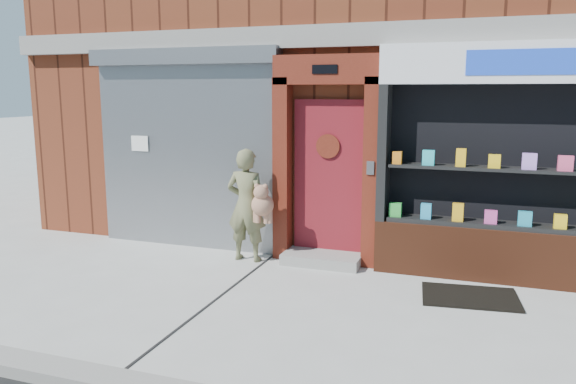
% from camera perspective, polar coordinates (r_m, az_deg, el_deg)
% --- Properties ---
extents(ground, '(80.00, 80.00, 0.00)m').
position_cam_1_polar(ground, '(6.30, 5.89, -12.37)').
color(ground, '#9E9E99').
rests_on(ground, ground).
extents(building, '(12.00, 8.16, 8.00)m').
position_cam_1_polar(building, '(11.84, 13.39, 17.67)').
color(building, '#5E2615').
rests_on(building, ground).
extents(shutter_bay, '(3.10, 0.30, 3.04)m').
position_cam_1_polar(shutter_bay, '(8.76, -10.32, 5.52)').
color(shutter_bay, gray).
rests_on(shutter_bay, ground).
extents(red_door_bay, '(1.52, 0.58, 2.90)m').
position_cam_1_polar(red_door_bay, '(7.87, 3.94, 3.22)').
color(red_door_bay, '#50170D').
rests_on(red_door_bay, ground).
extents(pharmacy_bay, '(3.50, 0.41, 3.00)m').
position_cam_1_polar(pharmacy_bay, '(7.57, 22.38, 1.54)').
color(pharmacy_bay, '#572714').
rests_on(pharmacy_bay, ground).
extents(woman, '(0.74, 0.45, 1.62)m').
position_cam_1_polar(woman, '(7.99, -4.06, -1.32)').
color(woman, '#686945').
rests_on(woman, ground).
extents(doormat, '(1.18, 0.89, 0.03)m').
position_cam_1_polar(doormat, '(7.09, 17.99, -10.08)').
color(doormat, black).
rests_on(doormat, ground).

